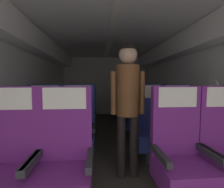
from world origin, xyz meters
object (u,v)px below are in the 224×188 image
seat_c_left_aisle (84,117)px  seat_c_right_aisle (157,115)px  seat_c_right_window (135,116)px  flight_attendant (128,95)px  seat_b_right_window (149,128)px  seat_b_right_aisle (179,127)px  seat_c_left_window (60,117)px  seat_b_left_aisle (78,130)px  seat_a_left_window (7,165)px  seat_a_right_window (181,156)px  seat_a_left_aisle (64,162)px  seat_b_left_window (44,131)px

seat_c_left_aisle → seat_c_right_aisle: bearing=0.7°
seat_c_left_aisle → seat_c_right_window: same height
flight_attendant → seat_b_right_window: bearing=-151.3°
seat_b_right_aisle → seat_c_left_window: 2.29m
seat_b_right_window → flight_attendant: (-0.42, -0.43, 0.55)m
seat_c_right_aisle → seat_b_right_aisle: bearing=-90.1°
seat_b_left_aisle → seat_c_right_window: same height
seat_c_right_aisle → seat_a_left_window: bearing=-137.2°
seat_a_left_window → seat_a_right_window: same height
seat_a_left_window → seat_a_right_window: (1.59, 0.02, 0.00)m
seat_b_right_aisle → seat_a_right_window: bearing=-117.3°
seat_b_right_window → seat_c_right_window: 0.97m
seat_a_left_window → seat_c_right_aisle: bearing=42.8°
seat_b_left_aisle → seat_c_left_aisle: size_ratio=1.00×
seat_a_left_aisle → seat_c_right_window: same height
seat_b_left_window → seat_c_left_window: same height
seat_b_left_aisle → seat_b_right_window: size_ratio=1.00×
seat_a_left_aisle → seat_c_left_aisle: bearing=89.8°
seat_a_right_window → seat_b_left_window: (-1.59, 0.94, 0.00)m
seat_b_left_aisle → seat_c_left_window: same height
seat_b_right_aisle → seat_b_right_window: same height
seat_c_left_aisle → seat_c_right_aisle: size_ratio=1.00×
seat_a_left_aisle → seat_b_right_aisle: same height
seat_b_left_aisle → seat_c_left_window: size_ratio=1.00×
seat_c_left_window → seat_c_left_aisle: bearing=-1.1°
seat_c_left_window → flight_attendant: size_ratio=0.69×
seat_a_left_aisle → seat_c_right_aisle: bearing=50.4°
seat_a_right_window → seat_b_left_aisle: size_ratio=1.00×
seat_b_right_aisle → seat_c_right_aisle: size_ratio=1.00×
seat_a_left_window → seat_c_right_window: bearing=50.4°
seat_a_right_window → seat_b_right_window: 0.94m
seat_c_left_aisle → flight_attendant: size_ratio=0.69×
seat_c_left_window → seat_c_right_aisle: (2.09, 0.01, 0.00)m
seat_a_left_aisle → seat_b_left_aisle: size_ratio=1.00×
seat_a_left_window → seat_c_left_aisle: same height
seat_b_left_aisle → seat_b_right_window: (1.10, 0.01, 0.00)m
seat_a_right_window → seat_b_left_aisle: same height
seat_a_left_aisle → seat_b_right_aisle: 1.87m
seat_a_left_aisle → seat_b_left_aisle: same height
seat_c_left_window → seat_a_right_window: bearing=-49.9°
seat_c_left_aisle → seat_c_right_window: 1.10m
seat_b_left_aisle → seat_b_right_window: bearing=0.4°
seat_a_left_window → seat_c_left_aisle: size_ratio=1.00×
flight_attendant → seat_b_left_window: bearing=-36.8°
seat_c_left_aisle → flight_attendant: flight_attendant is taller
seat_c_left_aisle → seat_c_right_window: (1.10, 0.02, 0.00)m
seat_a_left_aisle → seat_b_left_window: same height
seat_c_left_aisle → flight_attendant: (0.67, -1.38, 0.55)m
seat_b_left_window → flight_attendant: 1.36m
seat_b_right_window → seat_c_left_aisle: (-1.09, 0.95, 0.00)m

